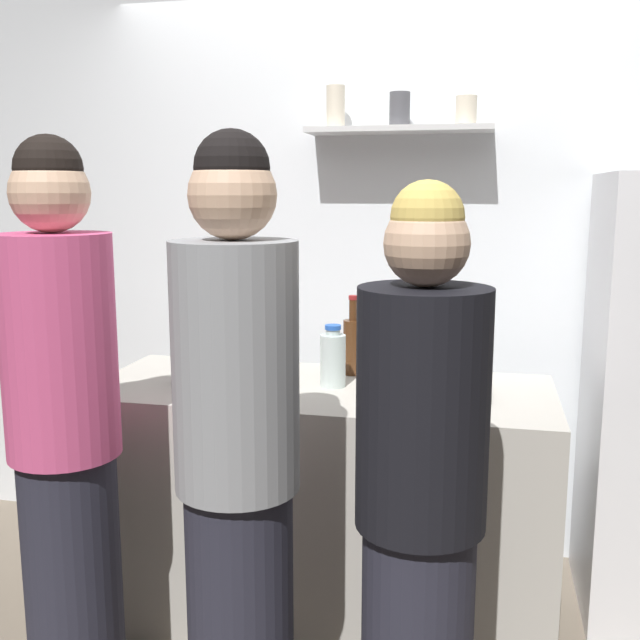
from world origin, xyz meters
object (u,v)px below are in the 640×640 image
Objects in this scene: baking_pan at (442,387)px; wine_bottle_amber_glass at (353,345)px; person_pink_top at (65,436)px; person_grey_hoodie at (238,467)px; utensil_holder at (271,374)px; wine_bottle_dark_glass at (183,356)px; water_bottle_plastic at (333,359)px; person_blonde at (420,509)px; wine_bottle_pale_glass at (396,341)px.

wine_bottle_amber_glass is at bearing 148.54° from baking_pan.
baking_pan is at bearing -31.46° from wine_bottle_amber_glass.
person_grey_hoodie is at bearing 8.29° from person_pink_top.
wine_bottle_amber_glass is at bearing 52.57° from utensil_holder.
wine_bottle_dark_glass is 0.15× the size of person_pink_top.
utensil_holder is 0.74m from person_pink_top.
baking_pan is 1.47× the size of water_bottle_plastic.
person_blonde is (0.95, -0.71, -0.21)m from wine_bottle_dark_glass.
water_bottle_plastic is 0.13× the size of person_grey_hoodie.
water_bottle_plastic is 0.80m from person_grey_hoodie.
person_pink_top is (-0.74, -0.86, -0.14)m from wine_bottle_amber_glass.
wine_bottle_pale_glass reaches higher than wine_bottle_dark_glass.
person_grey_hoodie reaches higher than baking_pan.
person_grey_hoodie is 1.00× the size of person_pink_top.
person_pink_top is (-0.60, 0.12, 0.00)m from person_grey_hoodie.
wine_bottle_pale_glass is 0.19× the size of person_pink_top.
person_pink_top is (-0.50, -0.54, -0.09)m from utensil_holder.
person_grey_hoodie is (-0.14, -0.99, -0.15)m from wine_bottle_amber_glass.
baking_pan is 0.19× the size of person_grey_hoodie.
wine_bottle_amber_glass is 0.17× the size of person_pink_top.
wine_bottle_amber_glass is 0.18m from wine_bottle_pale_glass.
person_blonde reaches higher than wine_bottle_dark_glass.
person_pink_top is at bearing -130.71° from wine_bottle_amber_glass.
person_grey_hoodie is 0.61m from person_pink_top.
person_grey_hoodie is (0.10, -0.67, -0.09)m from utensil_holder.
wine_bottle_dark_glass is 0.57m from water_bottle_plastic.
baking_pan is 0.44m from wine_bottle_amber_glass.
person_blonde is at bearing -105.18° from person_grey_hoodie.
baking_pan is at bearing 8.95° from utensil_holder.
person_grey_hoodie is (-0.31, -1.05, -0.16)m from wine_bottle_pale_glass.
wine_bottle_pale_glass reaches higher than water_bottle_plastic.
water_bottle_plastic reaches higher than baking_pan.
person_blonde is (0.50, 0.00, -0.08)m from person_grey_hoodie.
person_pink_top reaches higher than water_bottle_plastic.
person_grey_hoodie is at bearing -123.51° from baking_pan.
utensil_holder is 0.56m from wine_bottle_pale_glass.
wine_bottle_amber_glass is 1.15m from person_pink_top.
wine_bottle_dark_glass is 0.86m from person_grey_hoodie.
person_grey_hoodie is (-0.51, -0.76, -0.05)m from baking_pan.
water_bottle_plastic is (-0.04, -0.20, -0.02)m from wine_bottle_amber_glass.
water_bottle_plastic reaches higher than utensil_holder.
person_pink_top reaches higher than baking_pan.
person_grey_hoodie reaches higher than wine_bottle_amber_glass.
baking_pan is 0.62m from utensil_holder.
person_grey_hoodie is at bearing -106.29° from wine_bottle_pale_glass.
wine_bottle_amber_glass reaches higher than baking_pan.
baking_pan is 1.01× the size of wine_bottle_pale_glass.
utensil_holder is 0.40m from wine_bottle_amber_glass.
person_pink_top is at bearing -103.55° from wine_bottle_dark_glass.
person_blonde is (1.10, -0.12, -0.08)m from person_pink_top.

